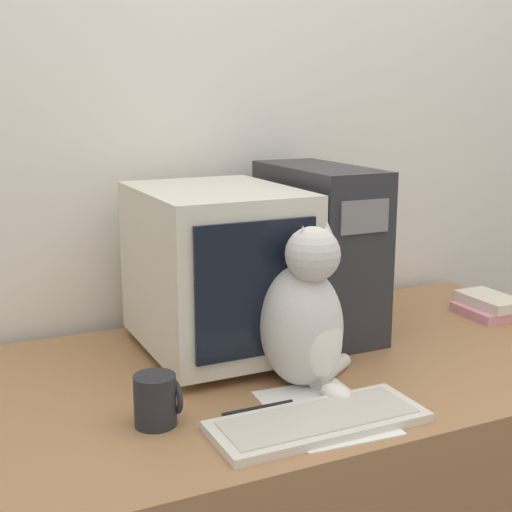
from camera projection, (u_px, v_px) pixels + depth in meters
name	position (u px, v px, depth m)	size (l,w,h in m)	color
wall_back	(223.00, 144.00, 2.09)	(7.00, 0.05, 2.50)	silver
desk	(304.00, 498.00, 1.84)	(1.66, 0.89, 0.75)	#9E7047
crt_monitor	(217.00, 269.00, 1.77)	(0.36, 0.47, 0.42)	beige
computer_tower	(318.00, 249.00, 1.95)	(0.19, 0.44, 0.46)	#28282D
keyboard	(318.00, 421.00, 1.41)	(0.44, 0.17, 0.02)	silver
cat	(305.00, 318.00, 1.58)	(0.27, 0.28, 0.37)	silver
book_stack	(490.00, 306.00, 2.12)	(0.16, 0.19, 0.06)	pink
pen	(258.00, 408.00, 1.48)	(0.16, 0.01, 0.01)	black
paper_sheet	(324.00, 412.00, 1.47)	(0.23, 0.31, 0.00)	white
mug	(157.00, 400.00, 1.41)	(0.09, 0.08, 0.10)	#232328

